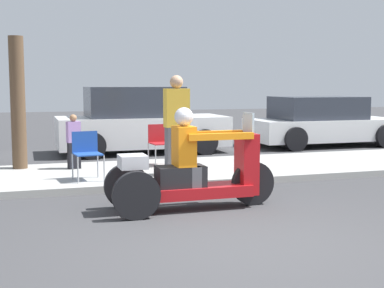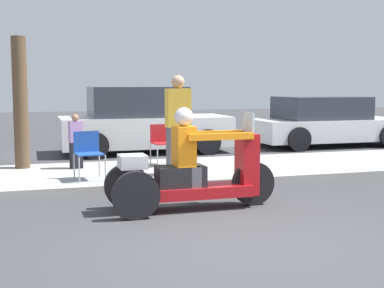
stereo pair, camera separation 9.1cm
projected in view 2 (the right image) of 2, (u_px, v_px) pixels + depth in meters
The scene contains 10 objects.
ground_plane at pixel (242, 244), 5.85m from camera, with size 60.00×60.00×0.00m, color #38383A.
sidewalk_strip at pixel (151, 173), 10.22m from camera, with size 28.00×2.80×0.12m.
motorcycle_trike at pixel (192, 173), 7.44m from camera, with size 2.42×0.78×1.43m.
spectator_mid_group at pixel (178, 127), 9.52m from camera, with size 0.42×0.26×1.78m.
spectator_near_curb at pixel (76, 142), 10.32m from camera, with size 0.28×0.20×1.05m.
folding_chair_set_back at pixel (88, 150), 9.14m from camera, with size 0.51×0.51×0.82m.
folding_chair_curbside at pixel (163, 140), 10.76m from camera, with size 0.50×0.50×0.82m.
parked_car_lot_right at pixel (143, 122), 13.66m from camera, with size 4.28×2.02×1.68m.
parked_car_lot_left at pixel (325, 123), 15.15m from camera, with size 4.29×2.07×1.40m.
tree_trunk at pixel (20, 103), 10.29m from camera, with size 0.28×0.28×2.54m.
Camera 2 is at (-2.17, -5.29, 1.74)m, focal length 50.00 mm.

